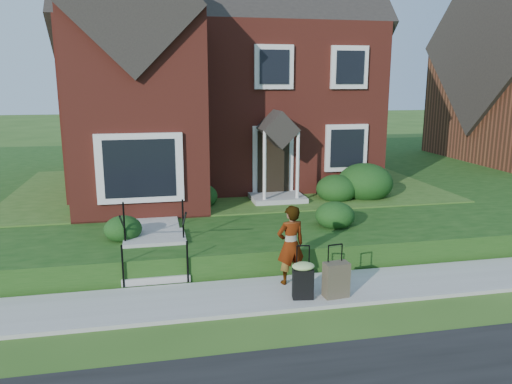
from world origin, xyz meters
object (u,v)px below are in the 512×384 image
object	(u,v)px
front_steps	(155,251)
suitcase_olive	(336,280)
suitcase_black	(303,278)
woman	(291,245)

from	to	relation	value
front_steps	suitcase_olive	xyz separation A→B (m)	(3.42, -2.29, -0.04)
front_steps	suitcase_black	size ratio (longest dim) A/B	1.91
suitcase_black	front_steps	bearing A→B (deg)	149.40
suitcase_olive	suitcase_black	bearing A→B (deg)	169.28
suitcase_black	suitcase_olive	world-z (taller)	suitcase_black
suitcase_black	suitcase_olive	bearing A→B (deg)	3.89
woman	front_steps	bearing A→B (deg)	-38.80
suitcase_olive	front_steps	bearing A→B (deg)	139.96
front_steps	woman	size ratio (longest dim) A/B	1.22
front_steps	woman	world-z (taller)	woman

